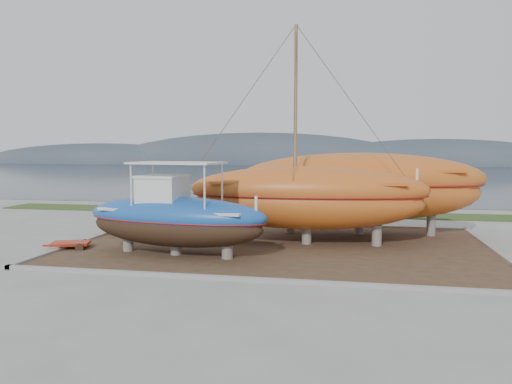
% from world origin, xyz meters
% --- Properties ---
extents(ground, '(140.00, 140.00, 0.00)m').
position_xyz_m(ground, '(0.00, 0.00, 0.00)').
color(ground, gray).
rests_on(ground, ground).
extents(dirt_patch, '(18.00, 12.00, 0.06)m').
position_xyz_m(dirt_patch, '(0.00, 4.00, 0.03)').
color(dirt_patch, '#422D1E').
rests_on(dirt_patch, ground).
extents(curb_frame, '(18.60, 12.60, 0.15)m').
position_xyz_m(curb_frame, '(0.00, 4.00, 0.07)').
color(curb_frame, gray).
rests_on(curb_frame, ground).
extents(grass_strip, '(44.00, 3.00, 0.08)m').
position_xyz_m(grass_strip, '(0.00, 15.50, 0.04)').
color(grass_strip, '#284219').
rests_on(grass_strip, ground).
extents(sea, '(260.00, 100.00, 0.04)m').
position_xyz_m(sea, '(0.00, 70.00, 0.00)').
color(sea, black).
rests_on(sea, ground).
extents(mountain_ridge, '(200.00, 36.00, 20.00)m').
position_xyz_m(mountain_ridge, '(0.00, 125.00, 0.00)').
color(mountain_ridge, '#333D49').
rests_on(mountain_ridge, ground).
extents(blue_caique, '(8.11, 3.50, 3.78)m').
position_xyz_m(blue_caique, '(-3.89, 1.20, 1.95)').
color(blue_caique, '#1B52A8').
rests_on(blue_caique, dirt_patch).
extents(white_dinghy, '(4.89, 3.10, 1.38)m').
position_xyz_m(white_dinghy, '(-7.98, 5.41, 0.75)').
color(white_dinghy, silver).
rests_on(white_dinghy, dirt_patch).
extents(orange_sailboat, '(10.95, 3.76, 9.77)m').
position_xyz_m(orange_sailboat, '(1.14, 4.55, 4.94)').
color(orange_sailboat, '#B9571C').
rests_on(orange_sailboat, dirt_patch).
extents(orange_bare_hull, '(12.41, 4.47, 4.00)m').
position_xyz_m(orange_bare_hull, '(3.50, 7.67, 2.06)').
color(orange_bare_hull, '#B9571C').
rests_on(orange_bare_hull, dirt_patch).
extents(red_trailer, '(2.58, 1.84, 0.33)m').
position_xyz_m(red_trailer, '(-8.86, 1.57, 0.17)').
color(red_trailer, '#A72C12').
rests_on(red_trailer, ground).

